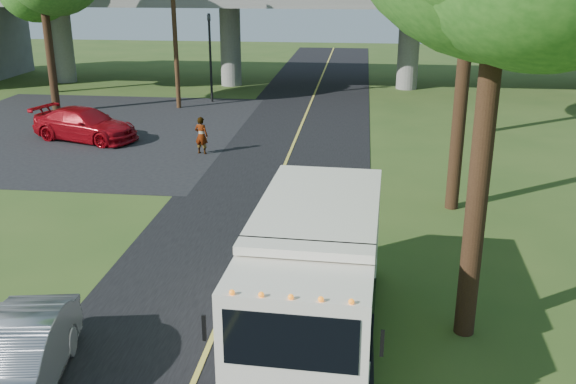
% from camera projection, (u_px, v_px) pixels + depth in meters
% --- Properties ---
extents(ground, '(120.00, 120.00, 0.00)m').
position_uv_depth(ground, '(212.00, 340.00, 13.94)').
color(ground, '#304C1B').
rests_on(ground, ground).
extents(road, '(7.00, 90.00, 0.02)m').
position_uv_depth(road, '(274.00, 191.00, 23.32)').
color(road, black).
rests_on(road, ground).
extents(parking_lot, '(16.00, 18.00, 0.01)m').
position_uv_depth(parking_lot, '(78.00, 131.00, 32.03)').
color(parking_lot, black).
rests_on(parking_lot, ground).
extents(lane_line, '(0.12, 90.00, 0.01)m').
position_uv_depth(lane_line, '(274.00, 190.00, 23.31)').
color(lane_line, gold).
rests_on(lane_line, road).
extents(overpass, '(54.00, 10.00, 7.30)m').
position_uv_depth(overpass, '(319.00, 18.00, 42.46)').
color(overpass, slate).
rests_on(overpass, ground).
extents(traffic_signal, '(0.18, 0.22, 5.20)m').
position_uv_depth(traffic_signal, '(210.00, 48.00, 37.93)').
color(traffic_signal, black).
rests_on(traffic_signal, ground).
extents(utility_pole, '(1.60, 0.26, 9.00)m').
position_uv_depth(utility_pole, '(175.00, 27.00, 35.76)').
color(utility_pole, '#472D19').
rests_on(utility_pole, ground).
extents(step_van, '(2.88, 7.13, 2.95)m').
position_uv_depth(step_van, '(315.00, 272.00, 13.49)').
color(step_van, silver).
rests_on(step_van, ground).
extents(red_sedan, '(5.56, 3.50, 1.50)m').
position_uv_depth(red_sedan, '(85.00, 124.00, 30.03)').
color(red_sedan, maroon).
rests_on(red_sedan, ground).
extents(silver_sedan, '(2.27, 4.50, 1.42)m').
position_uv_depth(silver_sedan, '(14.00, 363.00, 11.93)').
color(silver_sedan, gray).
rests_on(silver_sedan, ground).
extents(pedestrian, '(0.68, 0.52, 1.65)m').
position_uv_depth(pedestrian, '(201.00, 135.00, 27.75)').
color(pedestrian, gray).
rests_on(pedestrian, ground).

